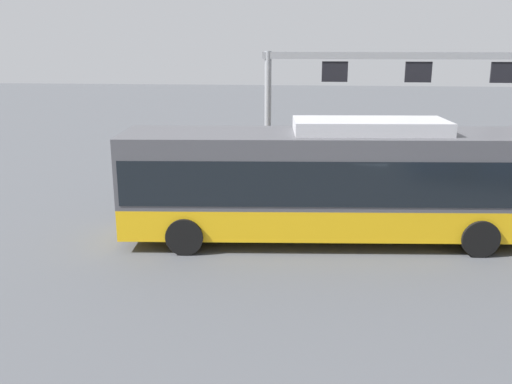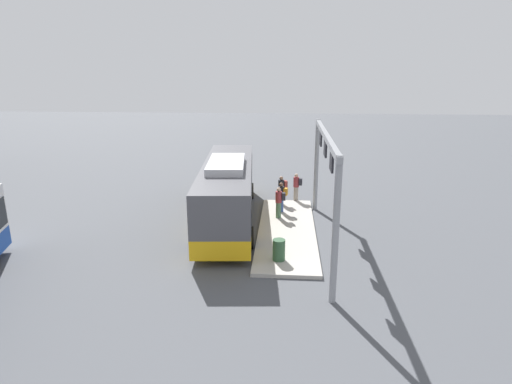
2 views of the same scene
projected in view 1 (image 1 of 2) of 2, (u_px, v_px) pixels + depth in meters
name	position (u px, v px, depth m)	size (l,w,h in m)	color
ground_plane	(333.00, 239.00, 15.76)	(120.00, 120.00, 0.00)	#4C4F54
platform_curb	(375.00, 207.00, 18.61)	(10.00, 2.80, 0.16)	#B2ADA3
bus_main	(336.00, 178.00, 15.28)	(11.98, 3.44, 3.46)	#EAAD14
person_boarding	(249.00, 179.00, 18.43)	(0.50, 0.60, 1.67)	gray
person_waiting_near	(231.00, 172.00, 19.35)	(0.38, 0.56, 1.67)	gray
person_waiting_mid	(294.00, 180.00, 18.31)	(0.45, 0.59, 1.67)	#334C8C
person_waiting_far	(324.00, 181.00, 18.11)	(0.37, 0.55, 1.67)	#476B4C
platform_sign_gantry	(417.00, 92.00, 19.03)	(10.80, 0.24, 5.20)	gray
trash_bin	(490.00, 197.00, 17.82)	(0.52, 0.52, 0.90)	#2D5133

